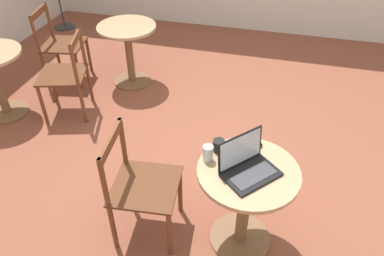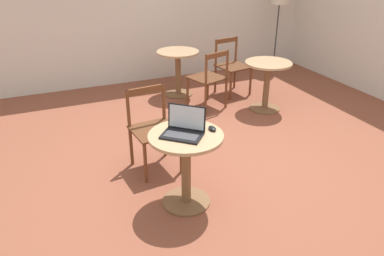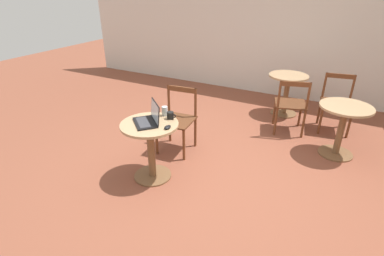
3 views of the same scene
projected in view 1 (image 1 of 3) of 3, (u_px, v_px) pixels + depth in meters
The scene contains 10 objects.
ground_plane at pixel (205, 171), 3.37m from camera, with size 16.00×16.00×0.00m, color brown.
cafe_table_near at pixel (246, 194), 2.50m from camera, with size 0.66×0.66×0.72m.
cafe_table_mid at pixel (128, 44), 4.29m from camera, with size 0.66×0.66×0.72m.
chair_near_back at pixel (140, 186), 2.62m from camera, with size 0.50×0.50×0.87m.
chair_mid_back at pixel (60, 45), 4.37m from camera, with size 0.52×0.52×0.87m.
chair_far_front at pixel (67, 75), 3.82m from camera, with size 0.57×0.57×0.87m.
laptop at pixel (248, 166), 2.32m from camera, with size 0.42×0.41×0.24m.
mouse at pixel (255, 144), 2.54m from camera, with size 0.06×0.10×0.03m.
mug at pixel (219, 145), 2.49m from camera, with size 0.12×0.08×0.08m.
drinking_glass at pixel (208, 153), 2.41m from camera, with size 0.07×0.07×0.11m.
Camera 1 is at (-2.36, -0.49, 2.39)m, focal length 35.00 mm.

